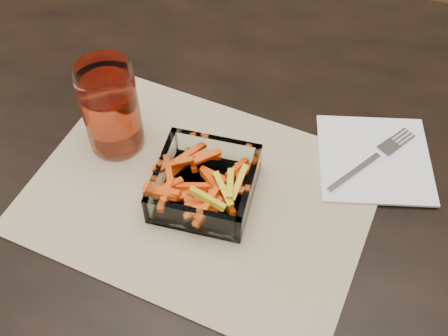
{
  "coord_description": "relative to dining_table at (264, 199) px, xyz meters",
  "views": [
    {
      "loc": [
        0.06,
        -0.49,
        1.38
      ],
      "look_at": [
        -0.05,
        -0.05,
        0.78
      ],
      "focal_mm": 45.0,
      "sensor_mm": 36.0,
      "label": 1
    }
  ],
  "objects": [
    {
      "name": "napkin",
      "position": [
        0.15,
        0.04,
        0.09
      ],
      "size": [
        0.18,
        0.18,
        0.0
      ],
      "primitive_type": "cube",
      "rotation": [
        0.0,
        0.0,
        0.2
      ],
      "color": "white",
      "rests_on": "placemat"
    },
    {
      "name": "tumbler",
      "position": [
        -0.22,
        -0.02,
        0.15
      ],
      "size": [
        0.08,
        0.08,
        0.14
      ],
      "color": "white",
      "rests_on": "placemat"
    },
    {
      "name": "placemat",
      "position": [
        -0.08,
        -0.08,
        0.09
      ],
      "size": [
        0.5,
        0.4,
        0.0
      ],
      "primitive_type": "cube",
      "rotation": [
        0.0,
        0.0,
        -0.17
      ],
      "color": "tan",
      "rests_on": "dining_table"
    },
    {
      "name": "fork",
      "position": [
        0.14,
        0.04,
        0.1
      ],
      "size": [
        0.11,
        0.14,
        0.0
      ],
      "rotation": [
        0.0,
        0.0,
        -0.64
      ],
      "color": "silver",
      "rests_on": "napkin"
    },
    {
      "name": "glass_bowl",
      "position": [
        -0.07,
        -0.07,
        0.11
      ],
      "size": [
        0.13,
        0.13,
        0.05
      ],
      "rotation": [
        0.0,
        0.0,
        0.01
      ],
      "color": "white",
      "rests_on": "placemat"
    },
    {
      "name": "dining_table",
      "position": [
        0.0,
        0.0,
        0.0
      ],
      "size": [
        1.6,
        0.9,
        0.75
      ],
      "color": "black",
      "rests_on": "ground"
    }
  ]
}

